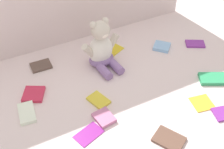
# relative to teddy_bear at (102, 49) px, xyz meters

# --- Properties ---
(ground_plane) EXTENTS (3.20, 3.20, 0.00)m
(ground_plane) POSITION_rel_teddy_bear_xyz_m (-0.06, -0.10, -0.10)
(ground_plane) COLOR silver
(teddy_bear) EXTENTS (0.23, 0.21, 0.27)m
(teddy_bear) POSITION_rel_teddy_bear_xyz_m (0.00, 0.00, 0.00)
(teddy_bear) COLOR white
(teddy_bear) RESTS_ON ground_plane
(book_case_0) EXTENTS (0.11, 0.08, 0.01)m
(book_case_0) POSITION_rel_teddy_bear_xyz_m (-0.31, 0.13, -0.10)
(book_case_0) COLOR brown
(book_case_0) RESTS_ON ground_plane
(book_case_2) EXTENTS (0.13, 0.11, 0.01)m
(book_case_2) POSITION_rel_teddy_bear_xyz_m (0.57, -0.09, -0.10)
(book_case_2) COLOR purple
(book_case_2) RESTS_ON ground_plane
(book_case_3) EXTENTS (0.14, 0.11, 0.01)m
(book_case_3) POSITION_rel_teddy_bear_xyz_m (-0.26, -0.41, -0.10)
(book_case_3) COLOR #942594
(book_case_3) RESTS_ON ground_plane
(book_case_4) EXTENTS (0.14, 0.16, 0.01)m
(book_case_4) POSITION_rel_teddy_bear_xyz_m (0.04, -0.59, -0.10)
(book_case_4) COLOR brown
(book_case_4) RESTS_ON ground_plane
(book_case_5) EXTENTS (0.16, 0.14, 0.02)m
(book_case_5) POSITION_rel_teddy_bear_xyz_m (0.46, -0.38, -0.09)
(book_case_5) COLOR #309E63
(book_case_5) RESTS_ON ground_plane
(book_case_6) EXTENTS (0.10, 0.12, 0.01)m
(book_case_6) POSITION_rel_teddy_bear_xyz_m (-0.14, -0.25, -0.10)
(book_case_6) COLOR gold
(book_case_6) RESTS_ON ground_plane
(book_case_7) EXTENTS (0.11, 0.11, 0.01)m
(book_case_7) POSITION_rel_teddy_bear_xyz_m (0.30, -0.49, -0.10)
(book_case_7) COLOR yellow
(book_case_7) RESTS_ON ground_plane
(book_case_8) EXTENTS (0.09, 0.14, 0.02)m
(book_case_8) POSITION_rel_teddy_bear_xyz_m (-0.47, -0.17, -0.09)
(book_case_8) COLOR white
(book_case_8) RESTS_ON ground_plane
(book_case_9) EXTENTS (0.14, 0.14, 0.02)m
(book_case_9) POSITION_rel_teddy_bear_xyz_m (-0.41, -0.07, -0.09)
(book_case_9) COLOR #C52845
(book_case_9) RESTS_ON ground_plane
(book_case_10) EXTENTS (0.09, 0.10, 0.02)m
(book_case_10) POSITION_rel_teddy_bear_xyz_m (-0.16, -0.36, -0.09)
(book_case_10) COLOR #BB6C96
(book_case_10) RESTS_ON ground_plane
(book_case_11) EXTENTS (0.12, 0.12, 0.02)m
(book_case_11) POSITION_rel_teddy_bear_xyz_m (0.38, -0.03, -0.09)
(book_case_11) COLOR #85B6E7
(book_case_11) RESTS_ON ground_plane
(book_case_12) EXTENTS (0.13, 0.11, 0.01)m
(book_case_12) POSITION_rel_teddy_bear_xyz_m (0.11, 0.08, -0.10)
(book_case_12) COLOR gold
(book_case_12) RESTS_ON ground_plane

